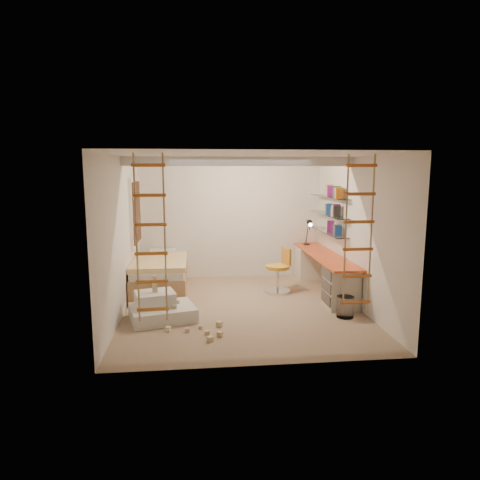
{
  "coord_description": "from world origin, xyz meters",
  "views": [
    {
      "loc": [
        -0.81,
        -7.12,
        2.36
      ],
      "look_at": [
        0.0,
        0.3,
        1.15
      ],
      "focal_mm": 32.0,
      "sensor_mm": 36.0,
      "label": 1
    }
  ],
  "objects": [
    {
      "name": "play_platform",
      "position": [
        -1.37,
        -0.43,
        0.17
      ],
      "size": [
        1.15,
        0.99,
        0.44
      ],
      "color": "silver",
      "rests_on": "floor"
    },
    {
      "name": "books",
      "position": [
        1.87,
        1.13,
        1.66
      ],
      "size": [
        0.14,
        0.7,
        0.92
      ],
      "color": "#194CA5",
      "rests_on": "shelves"
    },
    {
      "name": "floor",
      "position": [
        0.0,
        0.0,
        0.0
      ],
      "size": [
        4.5,
        4.5,
        0.0
      ],
      "primitive_type": "plane",
      "color": "#937B5F",
      "rests_on": "ground"
    },
    {
      "name": "desk",
      "position": [
        1.72,
        0.86,
        0.4
      ],
      "size": [
        0.56,
        2.8,
        0.75
      ],
      "color": "#E84D1B",
      "rests_on": "floor"
    },
    {
      "name": "window_blind",
      "position": [
        -1.93,
        1.5,
        1.55
      ],
      "size": [
        0.02,
        1.0,
        1.2
      ],
      "primitive_type": "cube",
      "color": "#4C2D1E",
      "rests_on": "window_frame"
    },
    {
      "name": "rope_ladder_left",
      "position": [
        -1.35,
        -1.75,
        1.52
      ],
      "size": [
        0.41,
        0.04,
        2.13
      ],
      "primitive_type": null,
      "color": "#C17121",
      "rests_on": "ceiling"
    },
    {
      "name": "shelves",
      "position": [
        1.87,
        1.13,
        1.5
      ],
      "size": [
        0.25,
        1.8,
        0.71
      ],
      "color": "white",
      "rests_on": "wall_right"
    },
    {
      "name": "task_lamp",
      "position": [
        1.67,
        1.82,
        1.14
      ],
      "size": [
        0.14,
        0.36,
        0.57
      ],
      "color": "black",
      "rests_on": "desk"
    },
    {
      "name": "ceiling_beam",
      "position": [
        0.0,
        0.3,
        2.52
      ],
      "size": [
        4.0,
        0.18,
        0.16
      ],
      "primitive_type": "cube",
      "color": "white",
      "rests_on": "ceiling"
    },
    {
      "name": "window_frame",
      "position": [
        -1.97,
        1.5,
        1.55
      ],
      "size": [
        0.06,
        1.15,
        1.35
      ],
      "primitive_type": "cube",
      "color": "white",
      "rests_on": "wall_left"
    },
    {
      "name": "toy_blocks",
      "position": [
        -1.02,
        -0.8,
        0.22
      ],
      "size": [
        1.19,
        1.17,
        0.71
      ],
      "color": "#CCB284",
      "rests_on": "floor"
    },
    {
      "name": "rope_ladder_right",
      "position": [
        1.35,
        -1.75,
        1.52
      ],
      "size": [
        0.41,
        0.04,
        2.13
      ],
      "primitive_type": null,
      "color": "#C35F21",
      "rests_on": "ceiling"
    },
    {
      "name": "swivel_chair",
      "position": [
        0.82,
        0.87,
        0.32
      ],
      "size": [
        0.63,
        0.63,
        0.88
      ],
      "color": "gold",
      "rests_on": "floor"
    },
    {
      "name": "bed",
      "position": [
        -1.48,
        1.23,
        0.33
      ],
      "size": [
        1.02,
        2.0,
        0.69
      ],
      "color": "#AD7F51",
      "rests_on": "floor"
    },
    {
      "name": "waste_bin",
      "position": [
        1.62,
        -0.66,
        0.17
      ],
      "size": [
        0.28,
        0.28,
        0.35
      ],
      "primitive_type": "cylinder",
      "color": "white",
      "rests_on": "floor"
    }
  ]
}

